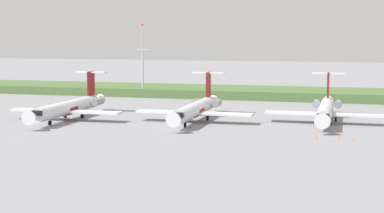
{
  "coord_description": "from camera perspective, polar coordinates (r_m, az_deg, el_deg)",
  "views": [
    {
      "loc": [
        28.91,
        -97.93,
        16.74
      ],
      "look_at": [
        0.0,
        11.02,
        3.0
      ],
      "focal_mm": 54.96,
      "sensor_mm": 36.0,
      "label": 1
    }
  ],
  "objects": [
    {
      "name": "ground_plane",
      "position": [
        132.22,
        2.11,
        -0.33
      ],
      "size": [
        500.0,
        500.0,
        0.0
      ],
      "primitive_type": "plane",
      "color": "gray"
    },
    {
      "name": "grass_berm",
      "position": [
        161.33,
        4.47,
        1.39
      ],
      "size": [
        320.0,
        20.0,
        2.31
      ],
      "primitive_type": "cube",
      "color": "#4C6B38",
      "rests_on": "ground"
    },
    {
      "name": "regional_jet_nearest",
      "position": [
        119.49,
        -11.82,
        -0.02
      ],
      "size": [
        22.81,
        31.0,
        9.0
      ],
      "color": "silver",
      "rests_on": "ground"
    },
    {
      "name": "regional_jet_second",
      "position": [
        114.41,
        0.39,
        -0.18
      ],
      "size": [
        22.81,
        31.0,
        9.0
      ],
      "color": "silver",
      "rests_on": "ground"
    },
    {
      "name": "regional_jet_third",
      "position": [
        115.65,
        12.85,
        -0.28
      ],
      "size": [
        22.81,
        31.0,
        9.0
      ],
      "color": "silver",
      "rests_on": "ground"
    },
    {
      "name": "antenna_mast",
      "position": [
        158.71,
        -4.81,
        3.86
      ],
      "size": [
        4.4,
        0.5,
        19.75
      ],
      "color": "#B2B2B7",
      "rests_on": "ground"
    },
    {
      "name": "safety_cone_front_marker",
      "position": [
        97.27,
        11.97,
        -2.95
      ],
      "size": [
        0.44,
        0.44,
        0.55
      ],
      "primitive_type": "cone",
      "color": "orange",
      "rests_on": "ground"
    },
    {
      "name": "safety_cone_mid_marker",
      "position": [
        97.92,
        14.04,
        -2.94
      ],
      "size": [
        0.44,
        0.44,
        0.55
      ],
      "primitive_type": "cone",
      "color": "orange",
      "rests_on": "ground"
    },
    {
      "name": "safety_cone_rear_marker",
      "position": [
        97.3,
        15.37,
        -3.04
      ],
      "size": [
        0.44,
        0.44,
        0.55
      ],
      "primitive_type": "cone",
      "color": "orange",
      "rests_on": "ground"
    }
  ]
}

